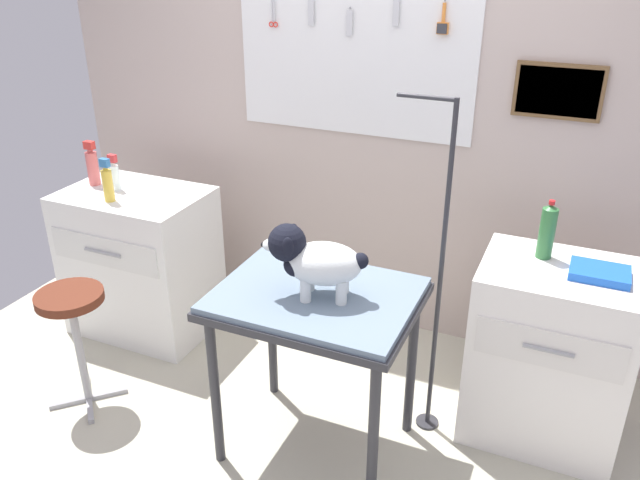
% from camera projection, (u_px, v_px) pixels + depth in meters
% --- Properties ---
extents(ground, '(4.40, 4.00, 0.04)m').
position_uv_depth(ground, '(281.00, 452.00, 3.00)').
color(ground, '#BAB6A0').
extents(rear_wall_panel, '(4.00, 0.11, 2.30)m').
position_uv_depth(rear_wall_panel, '(380.00, 136.00, 3.54)').
color(rear_wall_panel, '#BFACA2').
rests_on(rear_wall_panel, ground).
extents(grooming_table, '(0.85, 0.65, 0.82)m').
position_uv_depth(grooming_table, '(316.00, 311.00, 2.71)').
color(grooming_table, '#2D2D33').
rests_on(grooming_table, ground).
extents(grooming_arm, '(0.30, 0.11, 1.61)m').
position_uv_depth(grooming_arm, '(437.00, 291.00, 2.83)').
color(grooming_arm, '#2D2D33').
rests_on(grooming_arm, ground).
extents(dog, '(0.42, 0.27, 0.31)m').
position_uv_depth(dog, '(313.00, 260.00, 2.57)').
color(dog, white).
rests_on(dog, grooming_table).
extents(counter_left, '(0.80, 0.58, 0.87)m').
position_uv_depth(counter_left, '(141.00, 261.00, 3.76)').
color(counter_left, white).
rests_on(counter_left, ground).
extents(cabinet_right, '(0.68, 0.54, 0.87)m').
position_uv_depth(cabinet_right, '(548.00, 353.00, 2.93)').
color(cabinet_right, white).
rests_on(cabinet_right, ground).
extents(stool, '(0.32, 0.32, 0.64)m').
position_uv_depth(stool, '(73.00, 315.00, 3.08)').
color(stool, '#9E9EA3').
rests_on(stool, ground).
extents(spray_bottle_short, '(0.06, 0.06, 0.24)m').
position_uv_depth(spray_bottle_short, '(108.00, 183.00, 3.42)').
color(spray_bottle_short, gold).
rests_on(spray_bottle_short, counter_left).
extents(shampoo_bottle, '(0.05, 0.05, 0.21)m').
position_uv_depth(shampoo_bottle, '(115.00, 175.00, 3.59)').
color(shampoo_bottle, white).
rests_on(shampoo_bottle, counter_left).
extents(conditioner_bottle, '(0.07, 0.07, 0.26)m').
position_uv_depth(conditioner_bottle, '(93.00, 166.00, 3.65)').
color(conditioner_bottle, '#D6615D').
rests_on(conditioner_bottle, counter_left).
extents(soda_bottle, '(0.07, 0.07, 0.27)m').
position_uv_depth(soda_bottle, '(547.00, 231.00, 2.79)').
color(soda_bottle, '#317139').
rests_on(soda_bottle, cabinet_right).
extents(supply_tray, '(0.24, 0.18, 0.04)m').
position_uv_depth(supply_tray, '(600.00, 273.00, 2.68)').
color(supply_tray, blue).
rests_on(supply_tray, cabinet_right).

